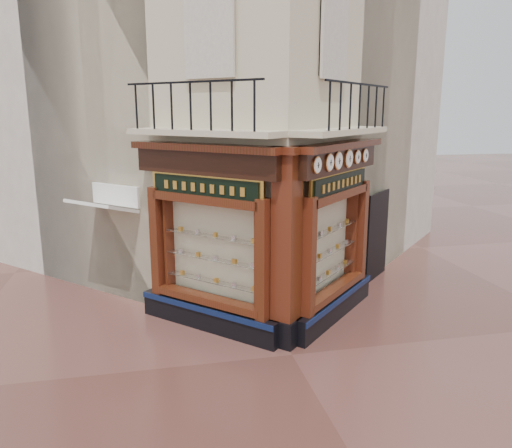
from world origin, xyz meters
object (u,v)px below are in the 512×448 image
object	(u,v)px
clock_e	(357,157)
corner_pilaster	(286,251)
clock_b	(329,163)
clock_f	(365,155)
clock_d	(349,159)
signboard_left	(205,187)
clock_c	(338,161)
awning	(108,304)
signboard_right	(340,183)
clock_a	(317,165)

from	to	relation	value
clock_e	corner_pilaster	bearing A→B (deg)	169.86
clock_b	clock_f	xyz separation A→B (m)	(1.37, 1.37, 0.00)
clock_d	signboard_left	xyz separation A→B (m)	(-3.10, -0.02, -0.52)
corner_pilaster	clock_f	bearing A→B (deg)	-8.50
corner_pilaster	clock_f	size ratio (longest dim) A/B	12.62
corner_pilaster	clock_b	world-z (taller)	corner_pilaster
clock_c	awning	world-z (taller)	clock_c
clock_c	signboard_right	distance (m)	0.67
clock_a	clock_e	size ratio (longest dim) A/B	1.05
clock_a	clock_f	size ratio (longest dim) A/B	1.05
clock_d	signboard_right	xyz separation A→B (m)	(-0.18, -0.02, -0.52)
awning	signboard_right	size ratio (longest dim) A/B	0.78
clock_b	clock_e	distance (m)	1.47
clock_c	clock_f	world-z (taller)	clock_c
clock_d	clock_e	xyz separation A→B (m)	(0.35, 0.35, 0.00)
corner_pilaster	clock_c	size ratio (longest dim) A/B	10.47
corner_pilaster	clock_c	xyz separation A→B (m)	(1.25, 0.65, 1.67)
clock_b	clock_c	bearing A→B (deg)	0.00
clock_d	clock_e	size ratio (longest dim) A/B	1.26
clock_d	signboard_right	distance (m)	0.55
clock_b	awning	xyz separation A→B (m)	(-4.64, 2.63, -3.62)
clock_c	clock_d	bearing A→B (deg)	0.00
clock_c	clock_f	xyz separation A→B (m)	(1.07, 1.07, 0.00)
clock_e	clock_c	bearing A→B (deg)	-180.00
clock_f	corner_pilaster	bearing A→B (deg)	171.50
corner_pilaster	clock_d	xyz separation A→B (m)	(1.64, 1.04, 1.67)
corner_pilaster	clock_f	world-z (taller)	corner_pilaster
clock_c	awning	size ratio (longest dim) A/B	0.24
clock_c	signboard_left	distance (m)	2.79
signboard_left	clock_a	bearing A→B (deg)	-162.65
clock_f	clock_c	bearing A→B (deg)	-180.00
signboard_right	clock_f	bearing A→B (deg)	-5.71
clock_a	awning	distance (m)	6.35
clock_d	signboard_right	size ratio (longest dim) A/B	0.20
clock_a	clock_b	size ratio (longest dim) A/B	0.92
clock_c	clock_a	bearing A→B (deg)	-180.00
corner_pilaster	signboard_left	size ratio (longest dim) A/B	1.93
corner_pilaster	clock_b	size ratio (longest dim) A/B	11.09
clock_b	clock_c	xyz separation A→B (m)	(0.30, 0.30, 0.00)
corner_pilaster	clock_a	distance (m)	1.76
clock_c	clock_e	world-z (taller)	clock_c
signboard_left	signboard_right	world-z (taller)	signboard_left
clock_d	clock_c	bearing A→B (deg)	-180.00
clock_c	corner_pilaster	bearing A→B (deg)	162.37
clock_d	clock_e	world-z (taller)	clock_d
signboard_right	clock_c	bearing A→B (deg)	-164.78
clock_c	clock_e	distance (m)	1.04
clock_c	signboard_left	world-z (taller)	clock_c
clock_f	clock_d	bearing A→B (deg)	-180.00
clock_a	clock_c	size ratio (longest dim) A/B	0.87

